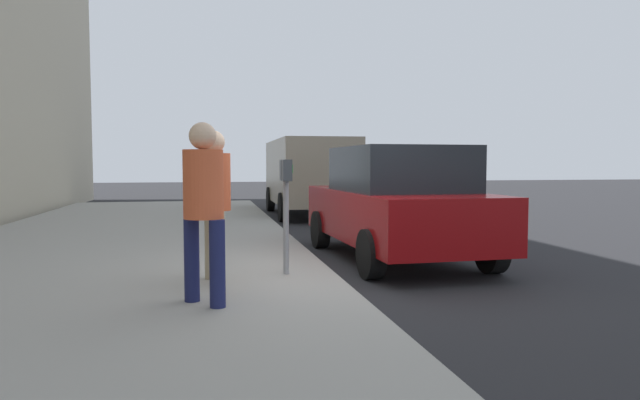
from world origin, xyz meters
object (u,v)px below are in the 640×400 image
Objects in this scene: parked_sedan_near at (396,203)px; parked_van_far at (309,172)px; pedestrian_at_meter at (214,194)px; parking_meter at (286,192)px; pedestrian_bystander at (203,198)px.

parked_sedan_near is 0.85× the size of parked_van_far.
parked_van_far is (9.72, -2.83, 0.09)m from pedestrian_at_meter.
parking_meter is 0.92m from pedestrian_at_meter.
parking_meter is at bearing 129.07° from parked_sedan_near.
parking_meter is 0.27× the size of parked_van_far.
pedestrian_bystander is (-1.35, 0.98, 0.02)m from parking_meter.
parked_sedan_near is (2.95, -2.95, -0.29)m from pedestrian_bystander.
parked_van_far reaches higher than pedestrian_bystander.
pedestrian_at_meter is 0.33× the size of parked_van_far.
pedestrian_at_meter is at bearing 123.75° from parked_sedan_near.
parking_meter is at bearing 6.88° from pedestrian_at_meter.
pedestrian_at_meter is 3.42m from parked_sedan_near.
parked_sedan_near is 7.83m from parked_van_far.
pedestrian_at_meter reaches higher than parking_meter.
pedestrian_at_meter is (-0.30, 0.87, 0.00)m from parking_meter.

